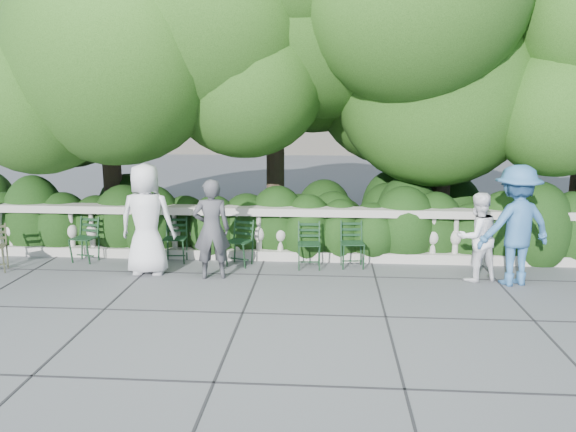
# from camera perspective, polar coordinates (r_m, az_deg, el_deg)

# --- Properties ---
(ground) EXTENTS (90.00, 90.00, 0.00)m
(ground) POSITION_cam_1_polar(r_m,az_deg,el_deg) (8.91, -0.47, -7.60)
(ground) COLOR #4C4D53
(ground) RESTS_ON ground
(balustrade) EXTENTS (12.00, 0.44, 1.00)m
(balustrade) POSITION_cam_1_polar(r_m,az_deg,el_deg) (10.50, 0.32, -1.88)
(balustrade) COLOR #9E998E
(balustrade) RESTS_ON ground
(shrub_hedge) EXTENTS (15.00, 2.60, 1.70)m
(shrub_hedge) POSITION_cam_1_polar(r_m,az_deg,el_deg) (11.78, 0.71, -2.83)
(shrub_hedge) COLOR black
(shrub_hedge) RESTS_ON ground
(tree_canopy) EXTENTS (15.04, 6.52, 6.78)m
(tree_canopy) POSITION_cam_1_polar(r_m,az_deg,el_deg) (11.63, 4.33, 16.62)
(tree_canopy) COLOR #3F3023
(tree_canopy) RESTS_ON ground
(chair_a) EXTENTS (0.47, 0.51, 0.84)m
(chair_a) POSITION_cam_1_polar(r_m,az_deg,el_deg) (10.54, -11.47, -4.80)
(chair_a) COLOR black
(chair_a) RESTS_ON ground
(chair_b) EXTENTS (0.52, 0.55, 0.84)m
(chair_b) POSITION_cam_1_polar(r_m,az_deg,el_deg) (11.03, -20.27, -4.56)
(chair_b) COLOR black
(chair_b) RESTS_ON ground
(chair_c) EXTENTS (0.46, 0.50, 0.84)m
(chair_c) POSITION_cam_1_polar(r_m,az_deg,el_deg) (9.94, 2.15, -5.57)
(chair_c) COLOR black
(chair_c) RESTS_ON ground
(chair_d) EXTENTS (0.57, 0.59, 0.84)m
(chair_d) POSITION_cam_1_polar(r_m,az_deg,el_deg) (10.16, -5.30, -5.22)
(chair_d) COLOR black
(chair_d) RESTS_ON ground
(chair_f) EXTENTS (0.48, 0.52, 0.84)m
(chair_f) POSITION_cam_1_polar(r_m,az_deg,el_deg) (10.05, 6.62, -5.44)
(chair_f) COLOR black
(chair_f) RESTS_ON ground
(person_businessman) EXTENTS (0.94, 0.62, 1.92)m
(person_businessman) POSITION_cam_1_polar(r_m,az_deg,el_deg) (9.84, -14.16, -0.34)
(person_businessman) COLOR silver
(person_businessman) RESTS_ON ground
(person_woman_grey) EXTENTS (0.69, 0.53, 1.68)m
(person_woman_grey) POSITION_cam_1_polar(r_m,az_deg,el_deg) (9.41, -7.76, -1.34)
(person_woman_grey) COLOR #3E3E43
(person_woman_grey) RESTS_ON ground
(person_casual_man) EXTENTS (0.87, 0.77, 1.48)m
(person_casual_man) POSITION_cam_1_polar(r_m,az_deg,el_deg) (9.74, 18.64, -2.03)
(person_casual_man) COLOR white
(person_casual_man) RESTS_ON ground
(person_older_blue) EXTENTS (1.42, 1.08, 1.95)m
(person_older_blue) POSITION_cam_1_polar(r_m,az_deg,el_deg) (9.71, 22.12, -0.90)
(person_older_blue) COLOR #326398
(person_older_blue) RESTS_ON ground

